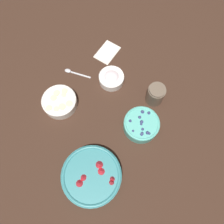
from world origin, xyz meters
TOP-DOWN VIEW (x-y plane):
  - ground_plane at (0.00, 0.00)m, footprint 4.00×4.00m
  - bowl_strawberries at (-0.26, -0.11)m, footprint 0.24×0.24m
  - bowl_blueberries at (0.04, -0.16)m, footprint 0.16×0.16m
  - bowl_bananas at (-0.07, 0.21)m, footprint 0.16×0.16m
  - bowl_cream at (0.17, 0.08)m, footprint 0.12×0.12m
  - jar_chocolate at (0.20, -0.14)m, footprint 0.08×0.08m
  - napkin at (0.29, 0.19)m, footprint 0.13×0.09m
  - spoon at (0.10, 0.27)m, footprint 0.05×0.14m

SIDE VIEW (x-z plane):
  - ground_plane at x=0.00m, z-range 0.00..0.00m
  - napkin at x=0.29m, z-range 0.00..0.01m
  - spoon at x=0.10m, z-range 0.00..0.01m
  - bowl_cream at x=0.17m, z-range 0.00..0.06m
  - bowl_bananas at x=-0.07m, z-range 0.00..0.05m
  - bowl_blueberries at x=0.04m, z-range 0.00..0.07m
  - bowl_strawberries at x=-0.26m, z-range 0.00..0.08m
  - jar_chocolate at x=0.20m, z-range 0.00..0.10m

